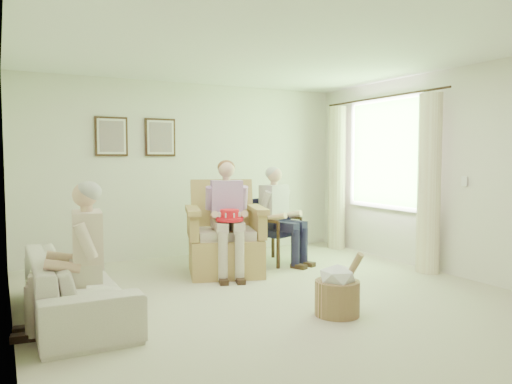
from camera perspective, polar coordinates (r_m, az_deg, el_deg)
floor at (r=5.33m, az=2.74°, el=-12.27°), size 5.50×5.50×0.00m
back_wall at (r=7.62m, az=-7.66°, el=2.53°), size 5.00×0.04×2.60m
left_wall at (r=4.43m, az=-26.46°, el=1.10°), size 0.04×5.50×2.60m
right_wall at (r=6.73m, az=21.55°, el=2.09°), size 0.04×5.50×2.60m
ceiling at (r=5.23m, az=2.84°, el=16.23°), size 5.00×5.50×0.02m
window at (r=7.54m, az=14.52°, el=4.58°), size 0.13×2.50×1.63m
curtain_left at (r=6.76m, az=19.16°, el=0.88°), size 0.34×0.34×2.30m
curtain_right at (r=8.23m, az=9.21°, el=1.57°), size 0.34×0.34×2.30m
framed_print_left at (r=7.28m, az=-16.20°, el=6.12°), size 0.45×0.05×0.55m
framed_print_right at (r=7.45m, az=-10.88°, el=6.15°), size 0.45×0.05×0.55m
wicker_armchair at (r=6.46m, az=-3.68°, el=-5.92°), size 0.94×0.93×1.20m
wood_armchair at (r=7.12m, az=1.92°, el=-4.03°), size 0.59×0.55×0.90m
sofa at (r=5.03m, az=-19.81°, el=-9.97°), size 2.04×0.80×0.60m
person_wicker at (r=6.25m, az=-3.12°, el=-1.89°), size 0.40×0.63×1.43m
person_dark at (r=6.96m, az=2.53°, el=-1.92°), size 0.40×0.63×1.33m
person_sofa at (r=4.48m, az=-19.13°, el=-6.20°), size 0.42×0.62×1.26m
red_hat at (r=6.06m, az=-3.04°, el=-2.80°), size 0.33×0.33×0.14m
hatbox at (r=4.85m, az=9.31°, el=-10.97°), size 0.44×0.44×0.62m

